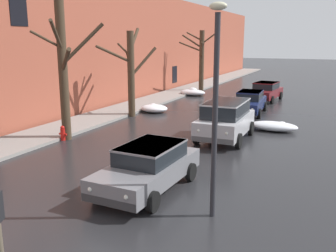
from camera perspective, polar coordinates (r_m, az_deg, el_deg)
name	(u,v)px	position (r m, az deg, el deg)	size (l,w,h in m)	color
left_sidewalk_slab	(126,109)	(25.61, -6.39, 2.65)	(2.72, 80.00, 0.14)	gray
brick_townhouse_facade	(101,46)	(26.21, -10.19, 11.87)	(0.63, 80.00, 8.42)	#9E4C38
snow_bank_near_corner_left	(154,108)	(24.54, -2.12, 2.71)	(1.78, 1.47, 0.55)	white
snow_bank_along_left_kerb	(274,126)	(20.20, 15.85, -0.02)	(2.47, 1.21, 0.48)	white
snow_bank_mid_block_left	(193,92)	(32.13, 3.77, 5.15)	(2.21, 1.27, 0.68)	white
bare_tree_second_along_sidewalk	(64,67)	(17.79, -15.60, 8.68)	(2.49, 2.65, 6.52)	#423323
bare_tree_mid_block	(131,70)	(23.05, -5.67, 8.55)	(2.51, 3.39, 5.37)	#423323
bare_tree_far_down_block	(201,59)	(34.58, 5.03, 10.15)	(3.34, 2.49, 5.48)	#423323
sedan_grey_approaching_near_lane	(149,166)	(11.74, -2.98, -6.12)	(2.10, 4.37, 1.42)	slate
suv_silver_parked_kerbside_close	(226,119)	(17.79, 8.77, 1.09)	(2.15, 4.32, 1.82)	#B7B7BC
sedan_darkblue_parked_kerbside_mid	(250,102)	(24.59, 12.31, 3.63)	(2.02, 4.50, 1.42)	navy
sedan_maroon_parked_far_down_block	(265,91)	(30.24, 14.61, 5.19)	(2.28, 4.44, 1.42)	maroon
fire_hydrant	(63,133)	(18.18, -15.72, -1.03)	(0.42, 0.22, 0.71)	red
street_lamp_post	(215,102)	(9.41, 7.23, 3.69)	(0.44, 0.24, 5.47)	#28282D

